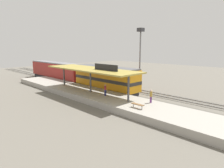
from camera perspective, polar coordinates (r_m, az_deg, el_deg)
ground_plane at (r=36.61m, az=1.99°, el=-2.06°), size 120.00×120.00×0.00m
track_near at (r=35.22m, az=-0.25°, el=-2.51°), size 3.20×110.00×0.16m
track_far at (r=38.49m, az=4.66°, el=-1.41°), size 3.20×110.00×0.16m
platform at (r=32.17m, az=-6.15°, el=-3.07°), size 6.00×44.00×0.90m
station_canopy at (r=31.39m, az=-6.19°, el=4.16°), size 5.20×18.00×4.70m
platform_bench at (r=23.65m, az=7.39°, el=-5.89°), size 0.44×1.70×0.50m
locomotive at (r=35.88m, az=-2.01°, el=1.60°), size 2.93×14.43×4.44m
passenger_carriage_single at (r=50.54m, az=-15.95°, el=3.71°), size 2.90×20.00×4.24m
freight_car at (r=42.21m, az=-1.40°, el=2.36°), size 2.80×12.00×3.54m
light_mast at (r=39.98m, az=8.18°, el=11.04°), size 1.10×1.10×11.70m
person_waiting at (r=29.36m, az=-1.95°, el=-1.53°), size 0.34×0.34×1.71m
person_walking at (r=25.99m, az=11.19°, el=-3.33°), size 0.34×0.34×1.71m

